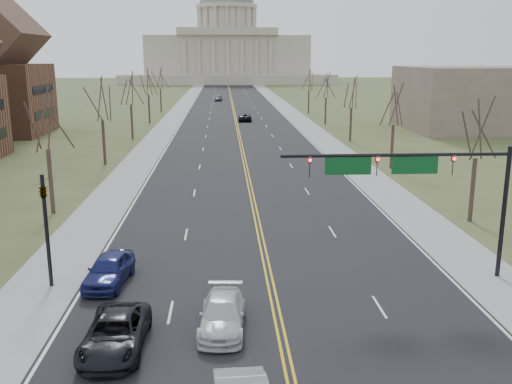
{
  "coord_description": "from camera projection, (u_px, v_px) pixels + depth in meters",
  "views": [
    {
      "loc": [
        -2.41,
        -14.98,
        11.8
      ],
      "look_at": [
        -0.28,
        21.56,
        3.0
      ],
      "focal_mm": 40.0,
      "sensor_mm": 36.0,
      "label": 1
    }
  ],
  "objects": [
    {
      "name": "road",
      "position": [
        234.0,
        111.0,
        124.2
      ],
      "size": [
        20.0,
        380.0,
        0.01
      ],
      "primitive_type": "cube",
      "color": "black",
      "rests_on": "ground"
    },
    {
      "name": "cross_road",
      "position": [
        285.0,
        352.0,
        23.25
      ],
      "size": [
        120.0,
        14.0,
        0.01
      ],
      "primitive_type": "cube",
      "color": "black",
      "rests_on": "ground"
    },
    {
      "name": "sidewalk_left",
      "position": [
        178.0,
        111.0,
        123.52
      ],
      "size": [
        4.0,
        380.0,
        0.03
      ],
      "primitive_type": "cube",
      "color": "gray",
      "rests_on": "ground"
    },
    {
      "name": "sidewalk_right",
      "position": [
        288.0,
        110.0,
        124.88
      ],
      "size": [
        4.0,
        380.0,
        0.03
      ],
      "primitive_type": "cube",
      "color": "gray",
      "rests_on": "ground"
    },
    {
      "name": "center_line",
      "position": [
        234.0,
        111.0,
        124.2
      ],
      "size": [
        0.42,
        380.0,
        0.01
      ],
      "primitive_type": "cube",
      "color": "gold",
      "rests_on": "road"
    },
    {
      "name": "edge_line_left",
      "position": [
        189.0,
        111.0,
        123.65
      ],
      "size": [
        0.15,
        380.0,
        0.01
      ],
      "primitive_type": "cube",
      "color": "silver",
      "rests_on": "road"
    },
    {
      "name": "edge_line_right",
      "position": [
        278.0,
        110.0,
        124.75
      ],
      "size": [
        0.15,
        380.0,
        0.01
      ],
      "primitive_type": "cube",
      "color": "silver",
      "rests_on": "road"
    },
    {
      "name": "capitol",
      "position": [
        227.0,
        50.0,
        256.69
      ],
      "size": [
        90.0,
        60.0,
        50.0
      ],
      "color": "beige",
      "rests_on": "ground"
    },
    {
      "name": "signal_mast",
      "position": [
        413.0,
        175.0,
        29.61
      ],
      "size": [
        12.12,
        0.44,
        7.2
      ],
      "color": "black",
      "rests_on": "ground"
    },
    {
      "name": "signal_left",
      "position": [
        46.0,
        218.0,
        29.02
      ],
      "size": [
        0.32,
        0.36,
        6.0
      ],
      "color": "black",
      "rests_on": "ground"
    },
    {
      "name": "tree_r_0",
      "position": [
        478.0,
        132.0,
        40.07
      ],
      "size": [
        3.74,
        3.74,
        8.5
      ],
      "color": "#362720",
      "rests_on": "ground"
    },
    {
      "name": "tree_l_0",
      "position": [
        46.0,
        123.0,
        42.11
      ],
      "size": [
        3.96,
        3.96,
        9.0
      ],
      "color": "#362720",
      "rests_on": "ground"
    },
    {
      "name": "tree_r_1",
      "position": [
        394.0,
        107.0,
        59.48
      ],
      "size": [
        3.74,
        3.74,
        8.5
      ],
      "color": "#362720",
      "rests_on": "ground"
    },
    {
      "name": "tree_l_1",
      "position": [
        101.0,
        101.0,
        61.52
      ],
      "size": [
        3.96,
        3.96,
        9.0
      ],
      "color": "#362720",
      "rests_on": "ground"
    },
    {
      "name": "tree_r_2",
      "position": [
        352.0,
        94.0,
        78.9
      ],
      "size": [
        3.74,
        3.74,
        8.5
      ],
      "color": "#362720",
      "rests_on": "ground"
    },
    {
      "name": "tree_l_2",
      "position": [
        130.0,
        90.0,
        80.94
      ],
      "size": [
        3.96,
        3.96,
        9.0
      ],
      "color": "#362720",
      "rests_on": "ground"
    },
    {
      "name": "tree_r_3",
      "position": [
        326.0,
        86.0,
        98.31
      ],
      "size": [
        3.74,
        3.74,
        8.5
      ],
      "color": "#362720",
      "rests_on": "ground"
    },
    {
      "name": "tree_l_3",
      "position": [
        148.0,
        84.0,
        100.35
      ],
      "size": [
        3.96,
        3.96,
        9.0
      ],
      "color": "#362720",
      "rests_on": "ground"
    },
    {
      "name": "tree_r_4",
      "position": [
        309.0,
        81.0,
        117.72
      ],
      "size": [
        3.74,
        3.74,
        8.5
      ],
      "color": "#362720",
      "rests_on": "ground"
    },
    {
      "name": "tree_l_4",
      "position": [
        160.0,
        79.0,
        119.76
      ],
      "size": [
        3.96,
        3.96,
        9.0
      ],
      "color": "#362720",
      "rests_on": "ground"
    },
    {
      "name": "bldg_right_mass",
      "position": [
        484.0,
        98.0,
        92.29
      ],
      "size": [
        25.0,
        20.0,
        10.0
      ],
      "primitive_type": "cube",
      "color": "brown",
      "rests_on": "ground"
    },
    {
      "name": "car_sb_outer_lead",
      "position": [
        115.0,
        334.0,
        23.26
      ],
      "size": [
        2.48,
        5.24,
        1.45
      ],
      "primitive_type": "imported",
      "rotation": [
        0.0,
        0.0,
        -0.02
      ],
      "color": "black",
      "rests_on": "road"
    },
    {
      "name": "car_sb_inner_second",
      "position": [
        222.0,
        314.0,
        25.06
      ],
      "size": [
        2.24,
        4.87,
        1.38
      ],
      "primitive_type": "imported",
      "rotation": [
        0.0,
        0.0,
        -0.07
      ],
      "color": "silver",
      "rests_on": "road"
    },
    {
      "name": "car_sb_outer_second",
      "position": [
        109.0,
        270.0,
        30.01
      ],
      "size": [
        2.4,
        4.86,
        1.59
      ],
      "primitive_type": "imported",
      "rotation": [
        0.0,
        0.0,
        -0.11
      ],
      "color": "navy",
      "rests_on": "road"
    },
    {
      "name": "car_far_nb",
      "position": [
        245.0,
        117.0,
        104.79
      ],
      "size": [
        2.64,
        5.24,
        1.42
      ],
      "primitive_type": "imported",
      "rotation": [
        0.0,
        0.0,
        3.09
      ],
      "color": "black",
      "rests_on": "road"
    },
    {
      "name": "car_far_sb",
      "position": [
        219.0,
        98.0,
        150.61
      ],
      "size": [
        2.09,
        4.47,
        1.48
      ],
      "primitive_type": "imported",
      "rotation": [
        0.0,
        0.0,
        -0.08
      ],
      "color": "#4B4D53",
      "rests_on": "road"
    }
  ]
}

